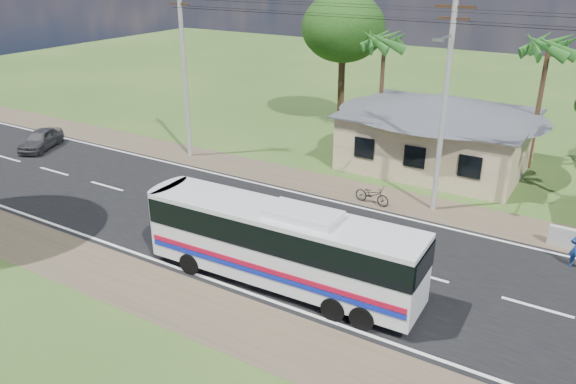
# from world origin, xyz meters

# --- Properties ---
(ground) EXTENTS (120.00, 120.00, 0.00)m
(ground) POSITION_xyz_m (0.00, 0.00, 0.00)
(ground) COLOR #2F4E1B
(ground) RESTS_ON ground
(road) EXTENTS (120.00, 16.00, 0.03)m
(road) POSITION_xyz_m (0.00, 0.00, 0.01)
(road) COLOR black
(road) RESTS_ON ground
(house) EXTENTS (12.40, 10.00, 5.00)m
(house) POSITION_xyz_m (1.00, 13.00, 2.64)
(house) COLOR tan
(house) RESTS_ON ground
(utility_poles) EXTENTS (32.80, 2.22, 11.00)m
(utility_poles) POSITION_xyz_m (2.67, 6.49, 5.77)
(utility_poles) COLOR #9E9E99
(utility_poles) RESTS_ON ground
(palm_mid) EXTENTS (2.80, 2.80, 8.20)m
(palm_mid) POSITION_xyz_m (6.00, 15.50, 7.16)
(palm_mid) COLOR #47301E
(palm_mid) RESTS_ON ground
(palm_far) EXTENTS (2.80, 2.80, 7.70)m
(palm_far) POSITION_xyz_m (-4.00, 16.00, 6.68)
(palm_far) COLOR #47301E
(palm_far) RESTS_ON ground
(tree_behind_house) EXTENTS (6.00, 6.00, 9.61)m
(tree_behind_house) POSITION_xyz_m (-8.00, 18.00, 7.12)
(tree_behind_house) COLOR #47301E
(tree_behind_house) RESTS_ON ground
(coach_bus) EXTENTS (11.03, 2.67, 3.40)m
(coach_bus) POSITION_xyz_m (0.22, -3.54, 1.94)
(coach_bus) COLOR silver
(coach_bus) RESTS_ON ground
(motorcycle) EXTENTS (2.00, 0.89, 1.02)m
(motorcycle) POSITION_xyz_m (0.07, 5.51, 0.51)
(motorcycle) COLOR black
(motorcycle) RESTS_ON ground
(small_car) EXTENTS (3.01, 4.17, 1.32)m
(small_car) POSITION_xyz_m (-22.33, 2.40, 0.66)
(small_car) COLOR #2D2C2F
(small_car) RESTS_ON ground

